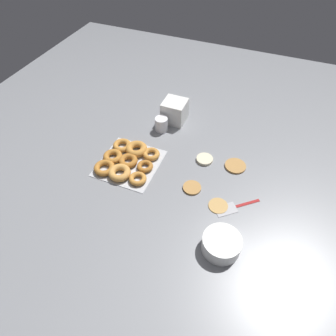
{
  "coord_description": "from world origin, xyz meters",
  "views": [
    {
      "loc": [
        0.95,
        0.29,
        1.13
      ],
      "look_at": [
        0.01,
        -0.09,
        0.04
      ],
      "focal_mm": 32.0,
      "sensor_mm": 36.0,
      "label": 1
    }
  ],
  "objects": [
    {
      "name": "batter_bowl",
      "position": [
        0.32,
        0.27,
        0.04
      ],
      "size": [
        0.16,
        0.16,
        0.07
      ],
      "color": "white",
      "rests_on": "ground_plane"
    },
    {
      "name": "pancake_1",
      "position": [
        0.06,
        0.06,
        0.01
      ],
      "size": [
        0.09,
        0.09,
        0.01
      ],
      "primitive_type": "cylinder",
      "color": "#B27F42",
      "rests_on": "ground_plane"
    },
    {
      "name": "container_stack",
      "position": [
        -0.41,
        -0.22,
        0.07
      ],
      "size": [
        0.13,
        0.13,
        0.13
      ],
      "color": "white",
      "rests_on": "ground_plane"
    },
    {
      "name": "pancake_3",
      "position": [
        -0.16,
        0.22,
        0.01
      ],
      "size": [
        0.11,
        0.11,
        0.01
      ],
      "primitive_type": "cylinder",
      "color": "#B27F42",
      "rests_on": "ground_plane"
    },
    {
      "name": "pancake_2",
      "position": [
        0.11,
        0.2,
        0.0
      ],
      "size": [
        0.09,
        0.09,
        0.01
      ],
      "primitive_type": "cylinder",
      "color": "tan",
      "rests_on": "ground_plane"
    },
    {
      "name": "ground_plane",
      "position": [
        0.0,
        0.0,
        0.0
      ],
      "size": [
        3.0,
        3.0,
        0.0
      ],
      "primitive_type": "plane",
      "color": "gray"
    },
    {
      "name": "paper_cup",
      "position": [
        -0.29,
        -0.25,
        0.04
      ],
      "size": [
        0.07,
        0.07,
        0.08
      ],
      "color": "white",
      "rests_on": "ground_plane"
    },
    {
      "name": "pancake_0",
      "position": [
        -0.15,
        0.06,
        0.01
      ],
      "size": [
        0.09,
        0.09,
        0.02
      ],
      "primitive_type": "cylinder",
      "color": "beige",
      "rests_on": "ground_plane"
    },
    {
      "name": "donut_tray",
      "position": [
        0.02,
        -0.31,
        0.02
      ],
      "size": [
        0.31,
        0.3,
        0.04
      ],
      "color": "silver",
      "rests_on": "ground_plane"
    },
    {
      "name": "spatula",
      "position": [
        0.1,
        0.26,
        0.0
      ],
      "size": [
        0.17,
        0.19,
        0.01
      ],
      "rotation": [
        0.0,
        0.0,
        5.41
      ],
      "color": "maroon",
      "rests_on": "ground_plane"
    }
  ]
}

